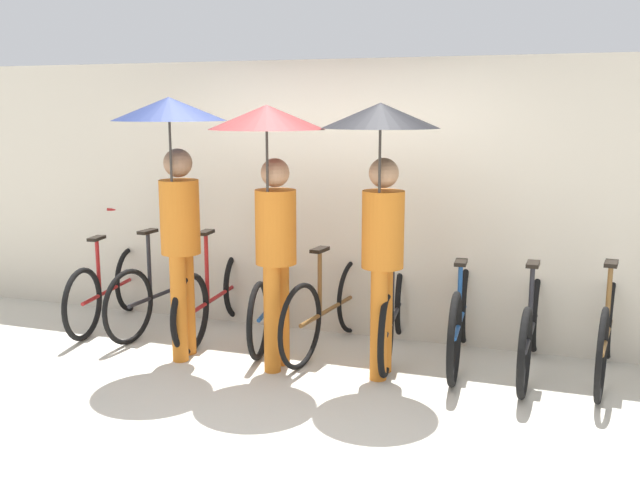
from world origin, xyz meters
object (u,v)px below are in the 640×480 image
object	(u,v)px
pedestrian_trailing	(381,176)
parked_bicycle_0	(109,288)
parked_bicycle_3	(273,301)
parked_bicycle_7	(531,328)
pedestrian_leading	(174,165)
parked_bicycle_2	(217,295)
parked_bicycle_6	(461,317)
parked_bicycle_1	(162,291)
parked_bicycle_8	(607,331)
pedestrian_center	(271,174)
parked_bicycle_5	(394,313)
parked_bicycle_4	(330,307)

from	to	relation	value
pedestrian_trailing	parked_bicycle_0	bearing A→B (deg)	-12.01
parked_bicycle_3	parked_bicycle_7	bearing A→B (deg)	-101.79
parked_bicycle_3	pedestrian_leading	xyz separation A→B (m)	(-0.51, -0.76, 1.26)
parked_bicycle_2	parked_bicycle_6	xyz separation A→B (m)	(2.23, -0.02, 0.01)
parked_bicycle_1	parked_bicycle_8	distance (m)	3.89
parked_bicycle_8	pedestrian_center	world-z (taller)	pedestrian_center
pedestrian_trailing	parked_bicycle_5	bearing A→B (deg)	-88.97
parked_bicycle_7	pedestrian_leading	world-z (taller)	pedestrian_leading
parked_bicycle_2	parked_bicycle_5	xyz separation A→B (m)	(1.67, 0.00, -0.01)
parked_bicycle_4	parked_bicycle_6	xyz separation A→B (m)	(1.11, 0.04, 0.00)
parked_bicycle_1	parked_bicycle_7	distance (m)	3.34
parked_bicycle_0	parked_bicycle_3	size ratio (longest dim) A/B	0.97
parked_bicycle_6	parked_bicycle_7	size ratio (longest dim) A/B	1.01
parked_bicycle_4	pedestrian_center	bearing A→B (deg)	166.53
parked_bicycle_5	parked_bicycle_8	bearing A→B (deg)	-96.84
parked_bicycle_3	parked_bicycle_4	distance (m)	0.56
parked_bicycle_6	parked_bicycle_4	bearing A→B (deg)	89.20
parked_bicycle_7	parked_bicycle_2	bearing A→B (deg)	90.51
parked_bicycle_6	pedestrian_leading	size ratio (longest dim) A/B	0.82
parked_bicycle_3	parked_bicycle_5	size ratio (longest dim) A/B	0.97
parked_bicycle_1	parked_bicycle_3	xyz separation A→B (m)	(1.11, 0.04, -0.01)
parked_bicycle_0	parked_bicycle_1	world-z (taller)	parked_bicycle_1
parked_bicycle_2	parked_bicycle_6	world-z (taller)	parked_bicycle_2
parked_bicycle_2	parked_bicycle_4	bearing A→B (deg)	-96.77
parked_bicycle_0	parked_bicycle_2	size ratio (longest dim) A/B	0.91
parked_bicycle_0	parked_bicycle_3	bearing A→B (deg)	-95.10
parked_bicycle_3	pedestrian_leading	bearing A→B (deg)	136.52
parked_bicycle_4	parked_bicycle_1	bearing A→B (deg)	96.41
parked_bicycle_5	pedestrian_leading	xyz separation A→B (m)	(-1.62, -0.75, 1.26)
parked_bicycle_2	parked_bicycle_0	bearing A→B (deg)	90.06
parked_bicycle_6	parked_bicycle_8	world-z (taller)	parked_bicycle_8
parked_bicycle_5	parked_bicycle_7	distance (m)	1.12
parked_bicycle_0	parked_bicycle_3	world-z (taller)	parked_bicycle_0
parked_bicycle_2	parked_bicycle_7	xyz separation A→B (m)	(2.78, -0.07, -0.01)
pedestrian_trailing	parked_bicycle_6	bearing A→B (deg)	-132.82
parked_bicycle_1	parked_bicycle_8	world-z (taller)	parked_bicycle_1
pedestrian_trailing	parked_bicycle_4	bearing A→B (deg)	-44.98
parked_bicycle_2	pedestrian_trailing	world-z (taller)	pedestrian_trailing
parked_bicycle_6	parked_bicycle_7	xyz separation A→B (m)	(0.56, -0.06, -0.02)
parked_bicycle_6	parked_bicycle_0	bearing A→B (deg)	87.93
pedestrian_trailing	parked_bicycle_3	bearing A→B (deg)	-29.97
parked_bicycle_4	parked_bicycle_8	world-z (taller)	parked_bicycle_8
parked_bicycle_3	parked_bicycle_6	size ratio (longest dim) A/B	0.95
parked_bicycle_0	parked_bicycle_3	xyz separation A→B (m)	(1.67, 0.08, -0.00)
parked_bicycle_4	pedestrian_leading	world-z (taller)	pedestrian_leading
parked_bicycle_1	pedestrian_leading	distance (m)	1.56
parked_bicycle_4	pedestrian_trailing	size ratio (longest dim) A/B	0.83
parked_bicycle_2	parked_bicycle_5	size ratio (longest dim) A/B	1.04
parked_bicycle_4	parked_bicycle_7	size ratio (longest dim) A/B	1.00
parked_bicycle_1	parked_bicycle_8	size ratio (longest dim) A/B	0.96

